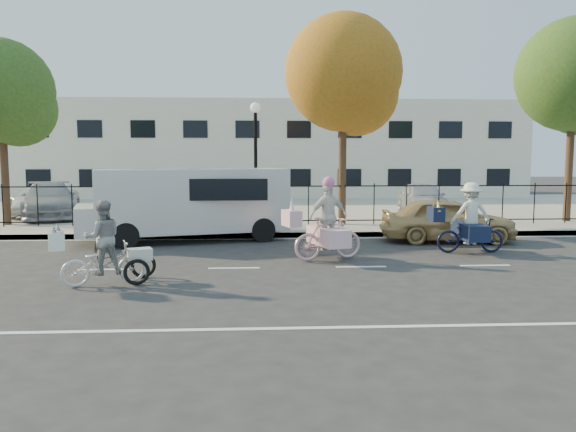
{
  "coord_description": "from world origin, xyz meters",
  "views": [
    {
      "loc": [
        0.56,
        -12.96,
        2.59
      ],
      "look_at": [
        1.33,
        1.2,
        1.1
      ],
      "focal_mm": 35.0,
      "sensor_mm": 36.0,
      "label": 1
    }
  ],
  "objects": [
    {
      "name": "sidewalk",
      "position": [
        0.0,
        6.1,
        0.07
      ],
      "size": [
        60.0,
        2.2,
        0.15
      ],
      "primitive_type": "cube",
      "color": "#A8A399",
      "rests_on": "ground"
    },
    {
      "name": "street_sign",
      "position": [
        -1.85,
        6.8,
        1.42
      ],
      "size": [
        0.85,
        0.06,
        1.8
      ],
      "color": "black",
      "rests_on": "sidewalk"
    },
    {
      "name": "gold_sedan",
      "position": [
        6.36,
        3.8,
        0.68
      ],
      "size": [
        4.14,
        1.95,
        1.37
      ],
      "primitive_type": "imported",
      "rotation": [
        0.0,
        0.0,
        1.49
      ],
      "color": "tan",
      "rests_on": "ground"
    },
    {
      "name": "parking_lot",
      "position": [
        0.0,
        15.0,
        0.07
      ],
      "size": [
        60.0,
        15.6,
        0.15
      ],
      "primitive_type": "cube",
      "color": "#A8A399",
      "rests_on": "ground"
    },
    {
      "name": "tree_west",
      "position": [
        -8.42,
        7.92,
        4.76
      ],
      "size": [
        3.71,
        3.71,
        6.8
      ],
      "color": "#442D1D",
      "rests_on": "ground"
    },
    {
      "name": "building",
      "position": [
        0.0,
        25.0,
        3.0
      ],
      "size": [
        34.0,
        10.0,
        6.0
      ],
      "primitive_type": "cube",
      "color": "silver",
      "rests_on": "ground"
    },
    {
      "name": "curb",
      "position": [
        0.0,
        5.05,
        0.07
      ],
      "size": [
        60.0,
        0.1,
        0.15
      ],
      "primitive_type": "cube",
      "color": "#A8A399",
      "rests_on": "ground"
    },
    {
      "name": "tree_mid",
      "position": [
        3.78,
        7.36,
        5.38
      ],
      "size": [
        4.19,
        4.19,
        7.68
      ],
      "color": "#442D1D",
      "rests_on": "ground"
    },
    {
      "name": "unicorn_bike",
      "position": [
        2.3,
        0.97,
        0.78
      ],
      "size": [
        2.14,
        1.54,
        2.11
      ],
      "rotation": [
        0.0,
        0.0,
        1.88
      ],
      "color": "beige",
      "rests_on": "ground"
    },
    {
      "name": "tree_east",
      "position": [
        12.56,
        7.91,
        5.46
      ],
      "size": [
        4.25,
        4.25,
        7.79
      ],
      "color": "#442D1D",
      "rests_on": "ground"
    },
    {
      "name": "road_markings",
      "position": [
        0.0,
        0.0,
        0.01
      ],
      "size": [
        60.0,
        9.52,
        0.01
      ],
      "primitive_type": null,
      "color": "silver",
      "rests_on": "ground"
    },
    {
      "name": "lot_car_a",
      "position": [
        -7.86,
        10.14,
        0.86
      ],
      "size": [
        3.52,
        5.3,
        1.43
      ],
      "primitive_type": "imported",
      "rotation": [
        0.0,
        0.0,
        0.34
      ],
      "color": "#A1A3A8",
      "rests_on": "parking_lot"
    },
    {
      "name": "iron_fence",
      "position": [
        0.0,
        7.2,
        0.9
      ],
      "size": [
        58.0,
        0.06,
        1.5
      ],
      "primitive_type": null,
      "color": "black",
      "rests_on": "sidewalk"
    },
    {
      "name": "lamppost",
      "position": [
        0.5,
        6.8,
        3.11
      ],
      "size": [
        0.36,
        0.36,
        4.33
      ],
      "color": "black",
      "rests_on": "sidewalk"
    },
    {
      "name": "pedestrian",
      "position": [
        -2.7,
        5.58,
        0.99
      ],
      "size": [
        0.73,
        0.65,
        1.68
      ],
      "primitive_type": "imported",
      "rotation": [
        0.0,
        0.0,
        3.64
      ],
      "color": "black",
      "rests_on": "sidewalk"
    },
    {
      "name": "ground",
      "position": [
        0.0,
        0.0,
        0.0
      ],
      "size": [
        120.0,
        120.0,
        0.0
      ],
      "primitive_type": "plane",
      "color": "#333334"
    },
    {
      "name": "lot_car_d",
      "position": [
        7.59,
        10.56,
        0.84
      ],
      "size": [
        1.91,
        4.17,
        1.39
      ],
      "primitive_type": "imported",
      "rotation": [
        0.0,
        0.0,
        -0.07
      ],
      "color": "#AFB1B7",
      "rests_on": "parking_lot"
    },
    {
      "name": "bull_bike",
      "position": [
        6.3,
        1.85,
        0.76
      ],
      "size": [
        2.04,
        1.39,
        1.91
      ],
      "rotation": [
        0.0,
        0.0,
        1.57
      ],
      "color": "black",
      "rests_on": "ground"
    },
    {
      "name": "lot_car_c",
      "position": [
        -1.6,
        11.12,
        0.76
      ],
      "size": [
        2.58,
        3.92,
        1.22
      ],
      "primitive_type": "imported",
      "rotation": [
        0.0,
        0.0,
        -0.38
      ],
      "color": "#4A4B51",
      "rests_on": "parking_lot"
    },
    {
      "name": "lot_car_b",
      "position": [
        -8.48,
        11.21,
        0.78
      ],
      "size": [
        2.48,
        4.73,
        1.27
      ],
      "primitive_type": "imported",
      "rotation": [
        0.0,
        0.0,
        0.08
      ],
      "color": "white",
      "rests_on": "parking_lot"
    },
    {
      "name": "white_van",
      "position": [
        -1.6,
        4.5,
        1.23
      ],
      "size": [
        6.7,
        3.51,
        2.23
      ],
      "rotation": [
        0.0,
        0.0,
        0.26
      ],
      "color": "silver",
      "rests_on": "ground"
    },
    {
      "name": "zebra_trike",
      "position": [
        -2.57,
        -1.55,
        0.67
      ],
      "size": [
        2.0,
        1.34,
        1.73
      ],
      "rotation": [
        0.0,
        0.0,
        1.93
      ],
      "color": "silver",
      "rests_on": "ground"
    }
  ]
}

